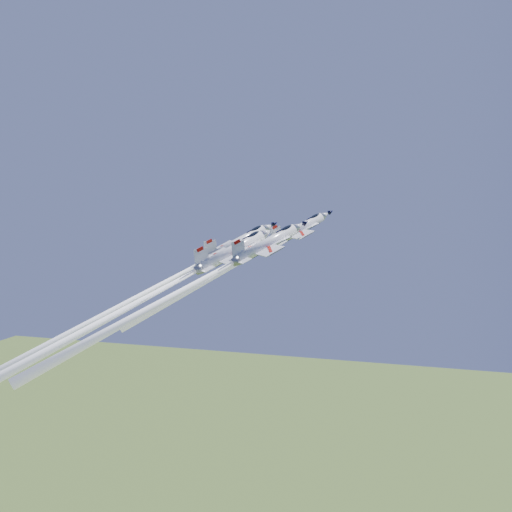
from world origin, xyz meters
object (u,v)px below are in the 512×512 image
(jet_right, at_px, (184,290))
(jet_slot, at_px, (109,318))
(jet_lead, at_px, (241,261))
(jet_left, at_px, (121,306))

(jet_right, xyz_separation_m, jet_slot, (-12.00, -3.41, -4.74))
(jet_right, relative_size, jet_slot, 0.71)
(jet_slot, bearing_deg, jet_right, 61.58)
(jet_lead, xyz_separation_m, jet_left, (-21.08, -5.70, -8.19))
(jet_left, relative_size, jet_slot, 1.03)
(jet_lead, distance_m, jet_right, 13.31)
(jet_right, bearing_deg, jet_slot, -118.42)
(jet_lead, relative_size, jet_left, 0.55)
(jet_lead, height_order, jet_slot, jet_slot)
(jet_lead, bearing_deg, jet_slot, -96.14)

